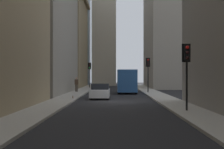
{
  "coord_description": "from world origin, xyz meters",
  "views": [
    {
      "loc": [
        -27.83,
        -0.05,
        2.26
      ],
      "look_at": [
        16.37,
        0.42,
        2.28
      ],
      "focal_mm": 53.46,
      "sensor_mm": 36.0,
      "label": 1
    }
  ],
  "objects_px": {
    "traffic_light_foreground": "(187,61)",
    "traffic_light_far_junction": "(89,69)",
    "delivery_truck": "(127,81)",
    "pedestrian": "(76,84)",
    "traffic_light_midblock": "(148,67)",
    "discarded_bottle": "(73,97)",
    "sedan_silver": "(100,92)"
  },
  "relations": [
    {
      "from": "sedan_silver",
      "to": "pedestrian",
      "type": "bearing_deg",
      "value": 18.59
    },
    {
      "from": "delivery_truck",
      "to": "traffic_light_foreground",
      "type": "height_order",
      "value": "traffic_light_foreground"
    },
    {
      "from": "pedestrian",
      "to": "traffic_light_foreground",
      "type": "bearing_deg",
      "value": -157.36
    },
    {
      "from": "delivery_truck",
      "to": "discarded_bottle",
      "type": "height_order",
      "value": "delivery_truck"
    },
    {
      "from": "delivery_truck",
      "to": "traffic_light_far_junction",
      "type": "relative_size",
      "value": 1.57
    },
    {
      "from": "discarded_bottle",
      "to": "traffic_light_midblock",
      "type": "bearing_deg",
      "value": -35.96
    },
    {
      "from": "sedan_silver",
      "to": "traffic_light_foreground",
      "type": "height_order",
      "value": "traffic_light_foreground"
    },
    {
      "from": "traffic_light_foreground",
      "to": "traffic_light_midblock",
      "type": "bearing_deg",
      "value": 0.73
    },
    {
      "from": "traffic_light_foreground",
      "to": "pedestrian",
      "type": "xyz_separation_m",
      "value": [
        21.84,
        9.11,
        -1.94
      ]
    },
    {
      "from": "delivery_truck",
      "to": "traffic_light_midblock",
      "type": "height_order",
      "value": "traffic_light_midblock"
    },
    {
      "from": "traffic_light_foreground",
      "to": "pedestrian",
      "type": "height_order",
      "value": "traffic_light_foreground"
    },
    {
      "from": "discarded_bottle",
      "to": "traffic_light_far_junction",
      "type": "bearing_deg",
      "value": 1.15
    },
    {
      "from": "traffic_light_foreground",
      "to": "pedestrian",
      "type": "distance_m",
      "value": 23.74
    },
    {
      "from": "traffic_light_foreground",
      "to": "traffic_light_far_junction",
      "type": "xyz_separation_m",
      "value": [
        35.48,
        8.55,
        0.12
      ]
    },
    {
      "from": "traffic_light_foreground",
      "to": "traffic_light_far_junction",
      "type": "bearing_deg",
      "value": 13.54
    },
    {
      "from": "traffic_light_foreground",
      "to": "discarded_bottle",
      "type": "distance_m",
      "value": 13.17
    },
    {
      "from": "delivery_truck",
      "to": "traffic_light_foreground",
      "type": "distance_m",
      "value": 21.15
    },
    {
      "from": "traffic_light_far_junction",
      "to": "discarded_bottle",
      "type": "height_order",
      "value": "traffic_light_far_junction"
    },
    {
      "from": "sedan_silver",
      "to": "discarded_bottle",
      "type": "relative_size",
      "value": 15.93
    },
    {
      "from": "delivery_truck",
      "to": "pedestrian",
      "type": "xyz_separation_m",
      "value": [
        0.94,
        6.25,
        -0.35
      ]
    },
    {
      "from": "delivery_truck",
      "to": "traffic_light_midblock",
      "type": "bearing_deg",
      "value": -92.92
    },
    {
      "from": "delivery_truck",
      "to": "traffic_light_far_junction",
      "type": "height_order",
      "value": "traffic_light_far_junction"
    },
    {
      "from": "traffic_light_midblock",
      "to": "traffic_light_far_junction",
      "type": "bearing_deg",
      "value": 29.37
    },
    {
      "from": "traffic_light_midblock",
      "to": "pedestrian",
      "type": "height_order",
      "value": "traffic_light_midblock"
    },
    {
      "from": "traffic_light_midblock",
      "to": "discarded_bottle",
      "type": "distance_m",
      "value": 13.56
    },
    {
      "from": "pedestrian",
      "to": "discarded_bottle",
      "type": "height_order",
      "value": "pedestrian"
    },
    {
      "from": "traffic_light_far_junction",
      "to": "traffic_light_midblock",
      "type": "bearing_deg",
      "value": -150.63
    },
    {
      "from": "traffic_light_midblock",
      "to": "pedestrian",
      "type": "xyz_separation_m",
      "value": [
        1.07,
        8.84,
        -2.09
      ]
    },
    {
      "from": "traffic_light_foreground",
      "to": "discarded_bottle",
      "type": "height_order",
      "value": "traffic_light_foreground"
    },
    {
      "from": "traffic_light_foreground",
      "to": "traffic_light_far_junction",
      "type": "distance_m",
      "value": 36.5
    },
    {
      "from": "delivery_truck",
      "to": "discarded_bottle",
      "type": "relative_size",
      "value": 23.93
    },
    {
      "from": "traffic_light_far_junction",
      "to": "traffic_light_foreground",
      "type": "bearing_deg",
      "value": -166.46
    }
  ]
}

